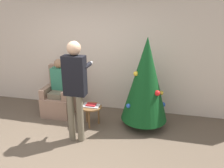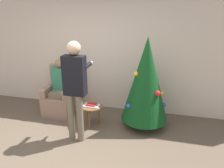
{
  "view_description": "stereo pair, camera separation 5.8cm",
  "coord_description": "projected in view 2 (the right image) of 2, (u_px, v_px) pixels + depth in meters",
  "views": [
    {
      "loc": [
        1.53,
        -2.55,
        2.33
      ],
      "look_at": [
        0.67,
        1.11,
        1.01
      ],
      "focal_mm": 35.0,
      "sensor_mm": 36.0,
      "label": 1
    },
    {
      "loc": [
        1.59,
        -2.54,
        2.33
      ],
      "look_at": [
        0.67,
        1.11,
        1.01
      ],
      "focal_mm": 35.0,
      "sensor_mm": 36.0,
      "label": 2
    }
  ],
  "objects": [
    {
      "name": "person_seated",
      "position": [
        59.0,
        84.0,
        4.91
      ],
      "size": [
        0.36,
        0.46,
        1.26
      ],
      "color": "#6B604C",
      "rests_on": "ground_plane"
    },
    {
      "name": "christmas_tree",
      "position": [
        146.0,
        80.0,
        4.23
      ],
      "size": [
        0.93,
        0.93,
        1.84
      ],
      "color": "brown",
      "rests_on": "ground_plane"
    },
    {
      "name": "ground_plane",
      "position": [
        54.0,
        163.0,
        3.46
      ],
      "size": [
        14.0,
        14.0,
        0.0
      ],
      "primitive_type": "plane",
      "color": "brown"
    },
    {
      "name": "laptop",
      "position": [
        91.0,
        105.0,
        4.46
      ],
      "size": [
        0.34,
        0.21,
        0.02
      ],
      "color": "silver",
      "rests_on": "side_stool"
    },
    {
      "name": "wall_back",
      "position": [
        96.0,
        52.0,
        5.05
      ],
      "size": [
        8.0,
        0.06,
        2.7
      ],
      "color": "beige",
      "rests_on": "ground_plane"
    },
    {
      "name": "armchair",
      "position": [
        61.0,
        97.0,
        5.05
      ],
      "size": [
        0.64,
        0.69,
        1.09
      ],
      "color": "#93705B",
      "rests_on": "ground_plane"
    },
    {
      "name": "book",
      "position": [
        91.0,
        104.0,
        4.45
      ],
      "size": [
        0.2,
        0.14,
        0.02
      ],
      "color": "#B21E23",
      "rests_on": "laptop"
    },
    {
      "name": "person_standing",
      "position": [
        75.0,
        83.0,
        3.78
      ],
      "size": [
        0.41,
        0.57,
        1.81
      ],
      "color": "#6B604C",
      "rests_on": "ground_plane"
    },
    {
      "name": "side_stool",
      "position": [
        92.0,
        109.0,
        4.48
      ],
      "size": [
        0.44,
        0.44,
        0.43
      ],
      "color": "brown",
      "rests_on": "ground_plane"
    }
  ]
}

